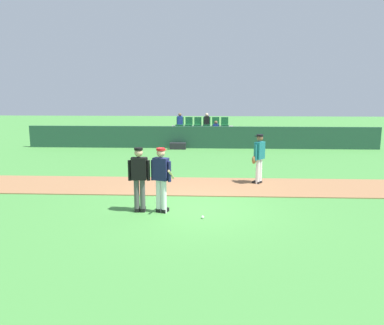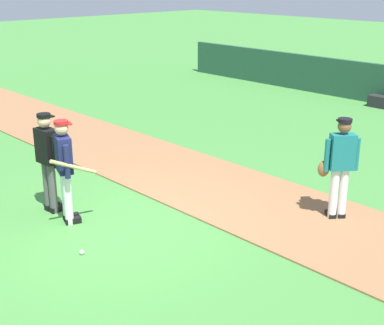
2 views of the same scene
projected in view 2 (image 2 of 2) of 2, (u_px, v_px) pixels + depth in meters
The scene contains 7 objects.
ground_plane at pixel (119, 229), 9.00m from camera, with size 80.00×80.00×0.00m, color #42843A.
infield_dirt_path at pixel (222, 190), 10.58m from camera, with size 28.00×2.54×0.03m, color #936642.
batter_navy_jersey at pixel (65, 168), 8.92m from camera, with size 0.60×0.80×1.76m.
umpire_home_plate at pixel (48, 157), 9.35m from camera, with size 0.59×0.32×1.76m.
runner_teal_jersey at pixel (340, 165), 9.05m from camera, with size 0.52×0.55×1.76m.
baseball at pixel (82, 252), 8.16m from camera, with size 0.07×0.07×0.07m, color white.
equipment_bag at pixel (383, 102), 16.98m from camera, with size 0.90×0.36×0.36m, color #232328.
Camera 2 is at (6.76, -4.71, 3.96)m, focal length 51.43 mm.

